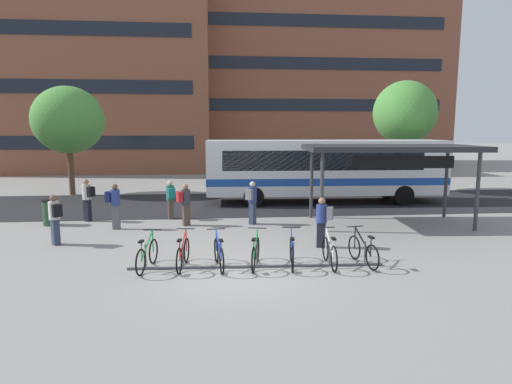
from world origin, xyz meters
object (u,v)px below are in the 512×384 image
at_px(parked_bicycle_black_6, 363,251).
at_px(commuter_black_pack_1, 55,216).
at_px(commuter_black_pack_0, 87,197).
at_px(commuter_red_pack_5, 185,202).
at_px(parked_bicycle_blue_4, 292,253).
at_px(street_tree_0, 68,120).
at_px(commuter_navy_pack_2, 115,203).
at_px(city_bus, 326,168).
at_px(parked_bicycle_green_3, 255,253).
at_px(transit_shelter, 391,150).
at_px(parked_bicycle_red_1, 183,254).
at_px(parked_bicycle_green_0, 147,256).
at_px(commuter_teal_pack_4, 171,197).
at_px(trash_bin, 50,212).
at_px(commuter_grey_pack_6, 252,200).
at_px(commuter_grey_pack_3, 323,219).
at_px(street_tree_1, 405,113).
at_px(parked_bicycle_blue_2, 219,254).
at_px(parked_bicycle_white_5, 330,253).

height_order(parked_bicycle_black_6, commuter_black_pack_1, commuter_black_pack_1).
relative_size(commuter_black_pack_0, commuter_red_pack_5, 1.06).
height_order(parked_bicycle_blue_4, commuter_red_pack_5, commuter_red_pack_5).
bearing_deg(street_tree_0, commuter_navy_pack_2, -63.63).
relative_size(city_bus, commuter_red_pack_5, 7.35).
relative_size(parked_bicycle_green_3, street_tree_0, 0.28).
xyz_separation_m(transit_shelter, commuter_black_pack_0, (-12.05, 1.59, -1.93)).
xyz_separation_m(parked_bicycle_red_1, parked_bicycle_blue_4, (2.97, -0.12, 0.00)).
bearing_deg(parked_bicycle_green_0, street_tree_0, 35.04).
height_order(parked_bicycle_green_0, parked_bicycle_black_6, same).
bearing_deg(parked_bicycle_black_6, parked_bicycle_blue_4, 79.58).
distance_m(commuter_navy_pack_2, commuter_teal_pack_4, 2.53).
bearing_deg(parked_bicycle_green_0, trash_bin, 49.03).
relative_size(commuter_navy_pack_2, commuter_red_pack_5, 1.05).
bearing_deg(commuter_black_pack_1, commuter_red_pack_5, -98.11).
relative_size(commuter_teal_pack_4, commuter_red_pack_5, 0.99).
bearing_deg(commuter_grey_pack_6, parked_bicycle_black_6, -118.59).
height_order(commuter_navy_pack_2, commuter_grey_pack_3, commuter_navy_pack_2).
bearing_deg(trash_bin, street_tree_1, 23.94).
relative_size(parked_bicycle_blue_2, street_tree_1, 0.26).
bearing_deg(transit_shelter, parked_bicycle_green_0, -146.83).
distance_m(parked_bicycle_red_1, commuter_teal_pack_4, 6.67).
xyz_separation_m(city_bus, commuter_black_pack_1, (-10.82, -7.34, -0.82)).
relative_size(commuter_black_pack_1, commuter_red_pack_5, 1.01).
relative_size(city_bus, commuter_black_pack_0, 6.95).
relative_size(parked_bicycle_red_1, street_tree_0, 0.28).
xyz_separation_m(transit_shelter, commuter_red_pack_5, (-8.03, 0.43, -1.99)).
bearing_deg(street_tree_0, parked_bicycle_black_6, -48.69).
xyz_separation_m(parked_bicycle_green_0, transit_shelter, (8.66, 4.85, 2.55)).
relative_size(parked_bicycle_blue_2, trash_bin, 1.66).
xyz_separation_m(parked_bicycle_green_0, trash_bin, (-4.69, 5.84, 0.13)).
xyz_separation_m(city_bus, parked_bicycle_white_5, (-2.51, -10.28, -1.39)).
xyz_separation_m(parked_bicycle_red_1, commuter_navy_pack_2, (-2.91, 4.89, 0.62)).
xyz_separation_m(city_bus, parked_bicycle_blue_4, (-3.55, -10.21, -1.39)).
distance_m(commuter_grey_pack_3, commuter_teal_pack_4, 7.20).
relative_size(parked_bicycle_red_1, parked_bicycle_green_3, 1.01).
bearing_deg(trash_bin, city_bus, 19.40).
distance_m(commuter_black_pack_0, commuter_grey_pack_3, 9.83).
bearing_deg(trash_bin, commuter_red_pack_5, -5.97).
bearing_deg(parked_bicycle_white_5, commuter_navy_pack_2, 55.34).
distance_m(commuter_teal_pack_4, trash_bin, 4.71).
bearing_deg(parked_bicycle_red_1, commuter_red_pack_5, 10.19).
bearing_deg(commuter_teal_pack_4, parked_bicycle_white_5, -161.44).
xyz_separation_m(parked_bicycle_green_3, commuter_black_pack_1, (-6.28, 2.84, 0.57)).
height_order(city_bus, parked_bicycle_green_3, city_bus).
distance_m(parked_bicycle_green_0, street_tree_0, 15.83).
bearing_deg(parked_bicycle_green_0, commuter_grey_pack_3, -61.63).
xyz_separation_m(parked_bicycle_red_1, commuter_red_pack_5, (-0.31, 5.25, 0.56)).
height_order(transit_shelter, street_tree_1, street_tree_1).
bearing_deg(transit_shelter, parked_bicycle_red_1, -144.06).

